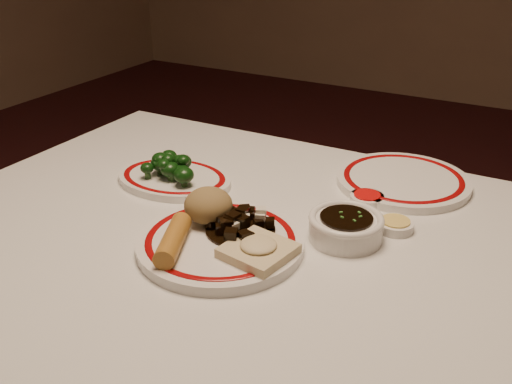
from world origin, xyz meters
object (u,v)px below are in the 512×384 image
at_px(spring_roll, 173,240).
at_px(broccoli_plate, 174,178).
at_px(broccoli_pile, 171,165).
at_px(main_plate, 221,242).
at_px(stirfry_heap, 239,224).
at_px(dining_table, 248,282).
at_px(soy_bowl, 346,228).
at_px(rice_mound, 208,205).
at_px(fried_wonton, 258,249).

xyz_separation_m(spring_roll, broccoli_plate, (-0.17, 0.23, -0.03)).
distance_m(spring_roll, broccoli_pile, 0.28).
xyz_separation_m(main_plate, stirfry_heap, (0.01, 0.04, 0.02)).
relative_size(dining_table, broccoli_plate, 4.76).
xyz_separation_m(stirfry_heap, broccoli_pile, (-0.23, 0.13, 0.01)).
bearing_deg(soy_bowl, rice_mound, -158.55).
bearing_deg(fried_wonton, broccoli_pile, 148.74).
relative_size(main_plate, fried_wonton, 2.79).
bearing_deg(soy_bowl, broccoli_plate, 173.61).
bearing_deg(spring_roll, stirfry_heap, 36.45).
xyz_separation_m(broccoli_plate, broccoli_pile, (-0.00, -0.00, 0.03)).
height_order(dining_table, broccoli_plate, broccoli_plate).
height_order(main_plate, spring_roll, spring_roll).
distance_m(spring_roll, stirfry_heap, 0.12).
bearing_deg(spring_roll, fried_wonton, -1.25).
height_order(broccoli_plate, broccoli_pile, broccoli_pile).
relative_size(rice_mound, spring_roll, 0.68).
bearing_deg(fried_wonton, soy_bowl, 57.26).
xyz_separation_m(main_plate, rice_mound, (-0.05, 0.04, 0.04)).
bearing_deg(fried_wonton, spring_roll, -158.72).
bearing_deg(main_plate, broccoli_plate, 141.97).
height_order(rice_mound, soy_bowl, rice_mound).
height_order(main_plate, rice_mound, rice_mound).
relative_size(dining_table, fried_wonton, 10.77).
distance_m(dining_table, fried_wonton, 0.15).
bearing_deg(rice_mound, stirfry_heap, -3.47).
xyz_separation_m(rice_mound, fried_wonton, (0.13, -0.05, -0.02)).
height_order(rice_mound, stirfry_heap, rice_mound).
bearing_deg(stirfry_heap, broccoli_pile, 150.89).
bearing_deg(dining_table, fried_wonton, -49.80).
bearing_deg(broccoli_pile, rice_mound, -36.33).
relative_size(spring_roll, soy_bowl, 1.00).
bearing_deg(broccoli_plate, soy_bowl, -6.39).
relative_size(stirfry_heap, soy_bowl, 0.97).
distance_m(dining_table, broccoli_pile, 0.30).
bearing_deg(fried_wonton, dining_table, 130.20).
height_order(broccoli_pile, soy_bowl, broccoli_pile).
distance_m(spring_roll, broccoli_plate, 0.29).
xyz_separation_m(dining_table, spring_roll, (-0.07, -0.11, 0.13)).
distance_m(main_plate, stirfry_heap, 0.04).
relative_size(fried_wonton, broccoli_pile, 0.94).
bearing_deg(dining_table, main_plate, -113.59).
bearing_deg(stirfry_heap, fried_wonton, -38.16).
relative_size(broccoli_pile, soy_bowl, 0.97).
xyz_separation_m(dining_table, broccoli_pile, (-0.24, 0.11, 0.13)).
bearing_deg(rice_mound, dining_table, 8.64).
bearing_deg(spring_roll, main_plate, 30.58).
bearing_deg(broccoli_pile, stirfry_heap, -29.11).
bearing_deg(soy_bowl, stirfry_heap, -150.22).
bearing_deg(stirfry_heap, main_plate, -109.20).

